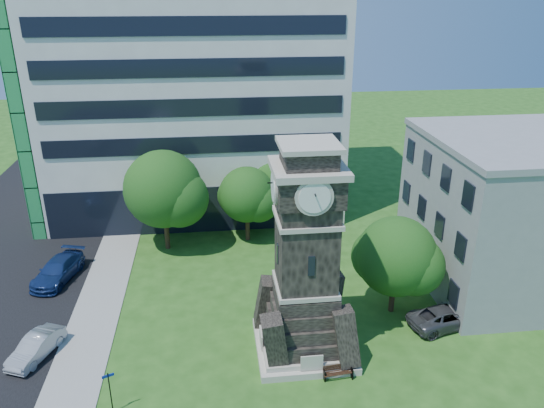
{
  "coord_description": "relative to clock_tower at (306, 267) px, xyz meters",
  "views": [
    {
      "loc": [
        -1.75,
        -22.66,
        19.26
      ],
      "look_at": [
        1.86,
        7.77,
        6.67
      ],
      "focal_mm": 35.0,
      "sensor_mm": 36.0,
      "label": 1
    }
  ],
  "objects": [
    {
      "name": "ground",
      "position": [
        -3.0,
        -2.0,
        -5.28
      ],
      "size": [
        160.0,
        160.0,
        0.0
      ],
      "primitive_type": "plane",
      "color": "#245017",
      "rests_on": "ground"
    },
    {
      "name": "sidewalk",
      "position": [
        -12.5,
        3.0,
        -5.25
      ],
      "size": [
        3.0,
        70.0,
        0.06
      ],
      "primitive_type": "cube",
      "color": "gray",
      "rests_on": "ground"
    },
    {
      "name": "clock_tower",
      "position": [
        0.0,
        0.0,
        0.0
      ],
      "size": [
        5.4,
        5.4,
        12.22
      ],
      "color": "beige",
      "rests_on": "ground"
    },
    {
      "name": "office_tall",
      "position": [
        -6.2,
        23.84,
        8.94
      ],
      "size": [
        26.2,
        15.11,
        28.6
      ],
      "color": "white",
      "rests_on": "ground"
    },
    {
      "name": "office_low",
      "position": [
        16.97,
        6.0,
        -0.07
      ],
      "size": [
        15.2,
        12.2,
        10.4
      ],
      "color": "gray",
      "rests_on": "ground"
    },
    {
      "name": "car_street_mid",
      "position": [
        -14.98,
        1.02,
        -4.65
      ],
      "size": [
        2.68,
        4.03,
        1.26
      ],
      "primitive_type": "imported",
      "rotation": [
        0.0,
        0.0,
        -0.39
      ],
      "color": "#96999D",
      "rests_on": "ground"
    },
    {
      "name": "car_street_north",
      "position": [
        -15.9,
        9.65,
        -4.54
      ],
      "size": [
        3.34,
        5.48,
        1.48
      ],
      "primitive_type": "imported",
      "rotation": [
        0.0,
        0.0,
        -0.26
      ],
      "color": "navy",
      "rests_on": "ground"
    },
    {
      "name": "car_east_lot",
      "position": [
        8.94,
        1.13,
        -4.64
      ],
      "size": [
        5.02,
        3.2,
        1.29
      ],
      "primitive_type": "imported",
      "rotation": [
        0.0,
        0.0,
        1.82
      ],
      "color": "#45464A",
      "rests_on": "ground"
    },
    {
      "name": "park_bench",
      "position": [
        1.36,
        -2.72,
        -4.85
      ],
      "size": [
        1.57,
        0.42,
        0.81
      ],
      "rotation": [
        0.0,
        0.0,
        0.1
      ],
      "color": "black",
      "rests_on": "ground"
    },
    {
      "name": "street_sign",
      "position": [
        -10.1,
        -3.83,
        -3.8
      ],
      "size": [
        0.57,
        0.06,
        2.37
      ],
      "rotation": [
        0.0,
        0.0,
        0.37
      ],
      "color": "black",
      "rests_on": "ground"
    },
    {
      "name": "tree_nw",
      "position": [
        -8.45,
        13.72,
        -0.47
      ],
      "size": [
        6.58,
        5.98,
        8.01
      ],
      "rotation": [
        0.0,
        0.0,
        0.41
      ],
      "color": "#332114",
      "rests_on": "ground"
    },
    {
      "name": "tree_nc",
      "position": [
        -2.05,
        14.53,
        -1.49
      ],
      "size": [
        4.93,
        4.48,
        6.2
      ],
      "rotation": [
        0.0,
        0.0,
        0.36
      ],
      "color": "#332114",
      "rests_on": "ground"
    },
    {
      "name": "tree_ne",
      "position": [
        0.53,
        17.24,
        -1.68
      ],
      "size": [
        5.15,
        4.68,
        6.09
      ],
      "rotation": [
        0.0,
        0.0,
        -0.13
      ],
      "color": "#332114",
      "rests_on": "ground"
    },
    {
      "name": "tree_east",
      "position": [
        6.3,
        3.11,
        -1.52
      ],
      "size": [
        5.48,
        4.98,
        6.41
      ],
      "rotation": [
        0.0,
        0.0,
        -0.39
      ],
      "color": "#332114",
      "rests_on": "ground"
    }
  ]
}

